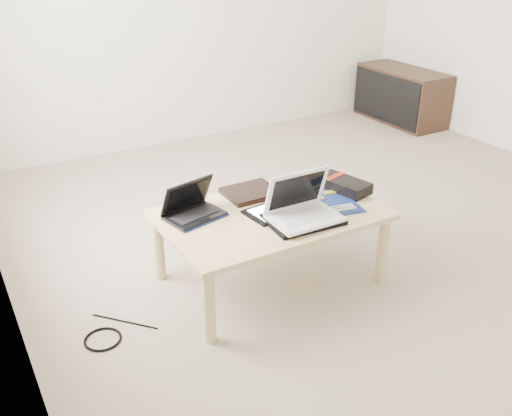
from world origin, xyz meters
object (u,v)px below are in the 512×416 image
media_cabinet (401,96)px  netbook (192,209)px  coffee_table (271,220)px  white_laptop (302,208)px  gpu_box (343,185)px

media_cabinet → netbook: bearing=-151.1°
netbook → media_cabinet: bearing=28.9°
coffee_table → white_laptop: size_ratio=3.28×
media_cabinet → gpu_box: (-2.06, -1.72, 0.18)m
media_cabinet → gpu_box: 2.69m
coffee_table → netbook: size_ratio=3.52×
coffee_table → netbook: 0.40m
gpu_box → coffee_table: bearing=-176.6°
white_laptop → gpu_box: white_laptop is taller
coffee_table → media_cabinet: (2.54, 1.75, -0.10)m
coffee_table → media_cabinet: size_ratio=1.22×
media_cabinet → netbook: netbook is taller
media_cabinet → white_laptop: bearing=-142.1°
white_laptop → gpu_box: size_ratio=1.06×
netbook → gpu_box: 0.85m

